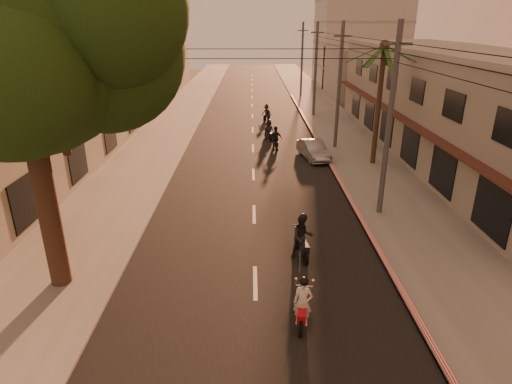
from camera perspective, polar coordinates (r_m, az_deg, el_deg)
ground at (r=14.32m, az=-0.03°, el=-16.46°), size 160.00×160.00×0.00m
road at (r=32.49m, az=-0.41°, el=5.85°), size 10.00×140.00×0.02m
sidewalk_right at (r=33.36m, az=12.65°, el=5.83°), size 5.00×140.00×0.12m
sidewalk_left at (r=33.31m, az=-13.49°, el=5.73°), size 5.00×140.00×0.12m
curb_stripe at (r=28.17m, az=10.09°, el=3.20°), size 0.20×60.00×0.20m
shophouse_row at (r=32.89m, az=25.16°, el=10.54°), size 8.80×34.20×7.30m
left_building at (r=29.49m, az=-28.88°, el=6.72°), size 8.20×24.20×5.20m
broadleaf_tree at (r=14.91m, az=-27.91°, el=17.91°), size 9.60×8.70×12.10m
palm_tree at (r=28.51m, az=16.69°, el=17.37°), size 5.00×5.00×8.20m
utility_poles at (r=31.99m, az=11.26°, el=17.10°), size 1.20×48.26×9.00m
filler_right at (r=58.31m, az=13.88°, el=15.26°), size 8.00×14.00×6.00m
filler_left_near at (r=47.81m, az=-17.95°, el=12.61°), size 8.00×14.00×4.40m
filler_left_far at (r=65.00m, az=-13.52°, el=16.33°), size 8.00×14.00×7.00m
scooter_red at (r=13.72m, az=6.26°, el=-14.55°), size 0.80×1.74×1.72m
scooter_mid_a at (r=17.21m, az=6.19°, el=-6.08°), size 1.08×1.95×1.93m
scooter_mid_b at (r=31.96m, az=2.60°, el=7.04°), size 1.08×1.82×1.79m
scooter_far_a at (r=34.63m, az=1.72°, el=8.15°), size 1.10×1.70×1.72m
scooter_far_b at (r=42.02m, az=1.41°, el=10.50°), size 1.40×1.55×1.61m
parked_car at (r=30.08m, az=7.67°, el=5.59°), size 2.86×4.39×1.27m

